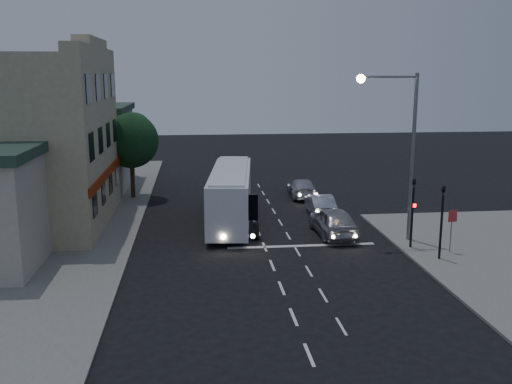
{
  "coord_description": "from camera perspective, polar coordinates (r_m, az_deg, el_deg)",
  "views": [
    {
      "loc": [
        -3.59,
        -26.97,
        9.06
      ],
      "look_at": [
        -0.04,
        5.9,
        2.2
      ],
      "focal_mm": 40.0,
      "sensor_mm": 36.0,
      "label": 1
    }
  ],
  "objects": [
    {
      "name": "ground",
      "position": [
        28.67,
        1.36,
        -6.7
      ],
      "size": [
        120.0,
        120.0,
        0.0
      ],
      "primitive_type": "plane",
      "color": "black"
    },
    {
      "name": "tour_bus",
      "position": [
        35.1,
        -2.52,
        -0.17
      ],
      "size": [
        3.48,
        11.25,
        3.39
      ],
      "rotation": [
        0.0,
        0.0,
        -0.11
      ],
      "color": "white",
      "rests_on": "ground"
    },
    {
      "name": "car_sedan_b",
      "position": [
        42.89,
        4.62,
        0.41
      ],
      "size": [
        2.1,
        4.72,
        1.35
      ],
      "primitive_type": "imported",
      "rotation": [
        0.0,
        0.0,
        3.09
      ],
      "color": "#A4A4B1",
      "rests_on": "ground"
    },
    {
      "name": "road_markings",
      "position": [
        31.97,
        2.88,
        -4.74
      ],
      "size": [
        8.0,
        30.55,
        0.01
      ],
      "color": "silver",
      "rests_on": "ground"
    },
    {
      "name": "streetlight",
      "position": [
        31.33,
        14.37,
        5.26
      ],
      "size": [
        3.32,
        0.44,
        9.0
      ],
      "color": "slate",
      "rests_on": "sidewalk_near"
    },
    {
      "name": "street_tree",
      "position": [
        42.49,
        -12.42,
        5.29
      ],
      "size": [
        4.0,
        4.0,
        6.2
      ],
      "color": "black",
      "rests_on": "sidewalk_far"
    },
    {
      "name": "traffic_signal_main",
      "position": [
        30.65,
        15.42,
        -1.22
      ],
      "size": [
        0.25,
        0.35,
        4.1
      ],
      "color": "black",
      "rests_on": "sidewalk_near"
    },
    {
      "name": "sidewalk_far",
      "position": [
        37.31,
        -20.6,
        -3.0
      ],
      "size": [
        12.0,
        50.0,
        0.12
      ],
      "primitive_type": "cube",
      "color": "slate",
      "rests_on": "ground"
    },
    {
      "name": "regulatory_sign",
      "position": [
        30.6,
        19.0,
        -3.05
      ],
      "size": [
        0.45,
        0.12,
        2.2
      ],
      "color": "slate",
      "rests_on": "sidewalk_near"
    },
    {
      "name": "main_building",
      "position": [
        36.68,
        -22.62,
        4.72
      ],
      "size": [
        10.12,
        12.0,
        11.0
      ],
      "color": "#9C9065",
      "rests_on": "sidewalk_far"
    },
    {
      "name": "traffic_signal_side",
      "position": [
        29.15,
        18.12,
        -2.04
      ],
      "size": [
        0.18,
        0.15,
        4.1
      ],
      "color": "black",
      "rests_on": "sidewalk_near"
    },
    {
      "name": "car_suv",
      "position": [
        32.78,
        7.73,
        -2.93
      ],
      "size": [
        2.12,
        4.93,
        1.66
      ],
      "primitive_type": "imported",
      "rotation": [
        0.0,
        0.0,
        3.18
      ],
      "color": "#A2A2A8",
      "rests_on": "ground"
    },
    {
      "name": "low_building_north",
      "position": [
        48.33,
        -18.0,
        4.41
      ],
      "size": [
        9.4,
        9.4,
        6.5
      ],
      "color": "#B3ADA5",
      "rests_on": "sidewalk_far"
    },
    {
      "name": "car_sedan_a",
      "position": [
        37.57,
        6.42,
        -1.23
      ],
      "size": [
        1.61,
        4.23,
        1.38
      ],
      "primitive_type": "imported",
      "rotation": [
        0.0,
        0.0,
        3.11
      ],
      "color": "#B7BCC8",
      "rests_on": "ground"
    }
  ]
}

